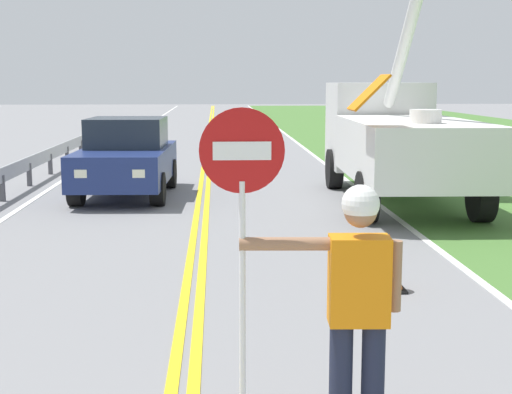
{
  "coord_description": "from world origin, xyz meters",
  "views": [
    {
      "loc": [
        0.29,
        -1.07,
        2.5
      ],
      "look_at": [
        0.74,
        7.18,
        1.2
      ],
      "focal_mm": 51.94,
      "sensor_mm": 36.0,
      "label": 1
    }
  ],
  "objects": [
    {
      "name": "centerline_yellow_right",
      "position": [
        0.09,
        20.0,
        0.01
      ],
      "size": [
        0.11,
        110.0,
        0.01
      ],
      "primitive_type": "cube",
      "color": "yellow",
      "rests_on": "ground"
    },
    {
      "name": "traffic_cone_lead",
      "position": [
        2.35,
        7.48,
        0.34
      ],
      "size": [
        0.4,
        0.4,
        0.7
      ],
      "color": "orange",
      "rests_on": "ground"
    },
    {
      "name": "oncoming_sedan_nearest",
      "position": [
        -1.67,
        15.16,
        0.83
      ],
      "size": [
        2.03,
        4.16,
        1.7
      ],
      "color": "navy",
      "rests_on": "ground"
    },
    {
      "name": "guardrail_left_shoulder",
      "position": [
        -4.2,
        15.68,
        0.52
      ],
      "size": [
        0.1,
        32.0,
        0.71
      ],
      "color": "#9EA0A3",
      "rests_on": "ground"
    },
    {
      "name": "edge_line_left",
      "position": [
        -3.6,
        20.0,
        0.01
      ],
      "size": [
        0.12,
        110.0,
        0.01
      ],
      "primitive_type": "cube",
      "color": "silver",
      "rests_on": "ground"
    },
    {
      "name": "centerline_yellow_left",
      "position": [
        -0.09,
        20.0,
        0.01
      ],
      "size": [
        0.11,
        110.0,
        0.01
      ],
      "primitive_type": "cube",
      "color": "yellow",
      "rests_on": "ground"
    },
    {
      "name": "edge_line_right",
      "position": [
        3.6,
        20.0,
        0.01
      ],
      "size": [
        0.12,
        110.0,
        0.01
      ],
      "primitive_type": "cube",
      "color": "silver",
      "rests_on": "ground"
    },
    {
      "name": "flagger_worker",
      "position": [
        1.23,
        3.69,
        1.05
      ],
      "size": [
        1.09,
        0.26,
        1.83
      ],
      "color": "#1E2338",
      "rests_on": "ground"
    },
    {
      "name": "stop_sign_paddle",
      "position": [
        0.46,
        3.72,
        1.71
      ],
      "size": [
        0.56,
        0.04,
        2.33
      ],
      "color": "silver",
      "rests_on": "ground"
    },
    {
      "name": "utility_bucket_truck",
      "position": [
        4.05,
        14.33,
        1.41
      ],
      "size": [
        2.8,
        6.86,
        5.21
      ],
      "color": "silver",
      "rests_on": "ground"
    }
  ]
}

